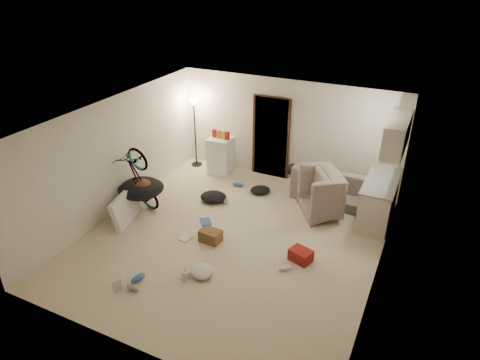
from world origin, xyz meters
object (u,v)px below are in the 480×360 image
at_px(sofa, 336,188).
at_px(bicycle, 141,193).
at_px(tv_box, 125,208).
at_px(drink_case_b, 301,255).
at_px(mini_fridge, 221,155).
at_px(floor_lamp, 194,119).
at_px(armchair, 337,197).
at_px(saucer_chair, 142,192).
at_px(juicer, 186,274).
at_px(drink_case_a, 211,236).
at_px(kitchen_counter, 378,201).

xyz_separation_m(sofa, bicycle, (-3.73, -2.29, 0.13)).
height_order(tv_box, drink_case_b, tv_box).
distance_m(mini_fridge, tv_box, 3.03).
bearing_deg(drink_case_b, floor_lamp, 162.02).
height_order(floor_lamp, bicycle, floor_lamp).
relative_size(armchair, saucer_chair, 1.14).
distance_m(drink_case_b, juicer, 2.11).
height_order(floor_lamp, saucer_chair, floor_lamp).
height_order(saucer_chair, drink_case_b, saucer_chair).
xyz_separation_m(sofa, saucer_chair, (-3.73, -2.28, 0.13)).
relative_size(floor_lamp, bicycle, 1.15).
bearing_deg(tv_box, bicycle, 77.51).
height_order(sofa, bicycle, bicycle).
xyz_separation_m(armchair, mini_fridge, (-3.18, 0.65, 0.11)).
relative_size(mini_fridge, tv_box, 1.01).
distance_m(bicycle, drink_case_a, 2.01).
bearing_deg(saucer_chair, drink_case_b, -3.71).
bearing_deg(drink_case_a, armchair, 52.70).
bearing_deg(kitchen_counter, sofa, 155.87).
distance_m(armchair, bicycle, 4.25).
relative_size(bicycle, juicer, 7.16).
height_order(armchair, mini_fridge, mini_fridge).
distance_m(kitchen_counter, tv_box, 5.30).
xyz_separation_m(saucer_chair, tv_box, (0.00, -0.57, -0.11)).
xyz_separation_m(floor_lamp, tv_box, (0.10, -3.04, -1.00)).
bearing_deg(kitchen_counter, saucer_chair, -158.90).
height_order(kitchen_counter, drink_case_a, kitchen_counter).
height_order(sofa, drink_case_b, sofa).
xyz_separation_m(kitchen_counter, saucer_chair, (-4.73, -1.83, -0.02)).
bearing_deg(tv_box, sofa, 24.84).
xyz_separation_m(sofa, drink_case_a, (-1.78, -2.69, -0.17)).
bearing_deg(mini_fridge, drink_case_a, -66.90).
relative_size(sofa, saucer_chair, 1.97).
relative_size(kitchen_counter, sofa, 0.77).
bearing_deg(armchair, kitchen_counter, -116.33).
bearing_deg(floor_lamp, saucer_chair, -87.69).
bearing_deg(mini_fridge, saucer_chair, -107.37).
xyz_separation_m(kitchen_counter, juicer, (-2.63, -3.40, -0.35)).
xyz_separation_m(sofa, juicer, (-1.63, -3.85, -0.19)).
bearing_deg(bicycle, saucer_chair, 9.36).
bearing_deg(armchair, bicycle, 81.47).
bearing_deg(mini_fridge, floor_lamp, 171.96).
relative_size(tv_box, juicer, 4.27).
bearing_deg(drink_case_b, bicycle, -166.18).
height_order(tv_box, drink_case_a, tv_box).
distance_m(armchair, tv_box, 4.50).
bearing_deg(saucer_chair, tv_box, -90.00).
bearing_deg(drink_case_b, kitchen_counter, 81.69).
distance_m(sofa, bicycle, 4.37).
distance_m(floor_lamp, drink_case_b, 4.85).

